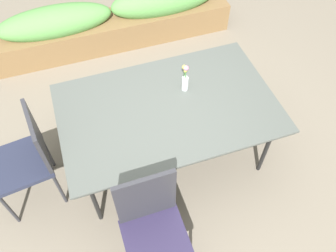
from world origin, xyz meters
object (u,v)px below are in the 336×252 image
dining_table (168,110)px  chair_end_left (27,156)px  flower_vase (185,79)px  planter_box (114,21)px  chair_near_left (152,224)px

dining_table → chair_end_left: 1.19m
flower_vase → planter_box: 1.79m
chair_near_left → planter_box: (0.33, 2.69, -0.22)m
chair_near_left → dining_table: bearing=-115.6°
chair_end_left → planter_box: 2.15m
dining_table → chair_end_left: size_ratio=1.89×
chair_near_left → flower_vase: 1.20m
chair_end_left → planter_box: chair_end_left is taller
chair_near_left → planter_box: chair_near_left is taller
chair_end_left → chair_near_left: bearing=-144.9°
chair_near_left → flower_vase: bearing=-121.4°
planter_box → dining_table: bearing=-87.7°
flower_vase → planter_box: (-0.28, 1.69, -0.52)m
chair_end_left → chair_near_left: chair_near_left is taller
dining_table → planter_box: dining_table is taller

